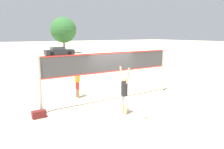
{
  "coord_description": "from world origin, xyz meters",
  "views": [
    {
      "loc": [
        -6.07,
        -9.3,
        3.45
      ],
      "look_at": [
        0.0,
        0.0,
        1.39
      ],
      "focal_mm": 35.0,
      "sensor_mm": 36.0,
      "label": 1
    }
  ],
  "objects_px": {
    "gear_bag": "(39,114)",
    "tree_left_cluster": "(63,30)",
    "volleyball": "(145,115)",
    "volleyball_net": "(112,68)",
    "player_spiker": "(124,90)",
    "player_blocker": "(77,77)",
    "parked_car_near": "(59,51)"
  },
  "relations": [
    {
      "from": "gear_bag",
      "to": "parked_car_near",
      "type": "distance_m",
      "value": 28.36
    },
    {
      "from": "gear_bag",
      "to": "tree_left_cluster",
      "type": "xyz_separation_m",
      "value": [
        12.56,
        29.79,
        4.06
      ]
    },
    {
      "from": "volleyball_net",
      "to": "parked_car_near",
      "type": "relative_size",
      "value": 1.57
    },
    {
      "from": "parked_car_near",
      "to": "gear_bag",
      "type": "bearing_deg",
      "value": -109.71
    },
    {
      "from": "player_spiker",
      "to": "volleyball_net",
      "type": "bearing_deg",
      "value": -18.62
    },
    {
      "from": "player_blocker",
      "to": "gear_bag",
      "type": "bearing_deg",
      "value": -55.0
    },
    {
      "from": "volleyball",
      "to": "player_blocker",
      "type": "bearing_deg",
      "value": 104.64
    },
    {
      "from": "gear_bag",
      "to": "tree_left_cluster",
      "type": "distance_m",
      "value": 32.58
    },
    {
      "from": "player_spiker",
      "to": "gear_bag",
      "type": "bearing_deg",
      "value": 63.24
    },
    {
      "from": "parked_car_near",
      "to": "player_spiker",
      "type": "bearing_deg",
      "value": -102.58
    },
    {
      "from": "volleyball_net",
      "to": "player_spiker",
      "type": "distance_m",
      "value": 2.21
    },
    {
      "from": "gear_bag",
      "to": "parked_car_near",
      "type": "relative_size",
      "value": 0.12
    },
    {
      "from": "gear_bag",
      "to": "volleyball",
      "type": "bearing_deg",
      "value": -33.49
    },
    {
      "from": "gear_bag",
      "to": "tree_left_cluster",
      "type": "bearing_deg",
      "value": 67.14
    },
    {
      "from": "tree_left_cluster",
      "to": "gear_bag",
      "type": "bearing_deg",
      "value": -112.86
    },
    {
      "from": "player_blocker",
      "to": "parked_car_near",
      "type": "distance_m",
      "value": 25.8
    },
    {
      "from": "volleyball_net",
      "to": "player_spiker",
      "type": "relative_size",
      "value": 3.59
    },
    {
      "from": "volleyball",
      "to": "player_spiker",
      "type": "bearing_deg",
      "value": 119.81
    },
    {
      "from": "player_spiker",
      "to": "tree_left_cluster",
      "type": "relative_size",
      "value": 0.32
    },
    {
      "from": "player_spiker",
      "to": "parked_car_near",
      "type": "relative_size",
      "value": 0.44
    },
    {
      "from": "volleyball",
      "to": "gear_bag",
      "type": "relative_size",
      "value": 0.4
    },
    {
      "from": "volleyball_net",
      "to": "tree_left_cluster",
      "type": "bearing_deg",
      "value": 73.59
    },
    {
      "from": "volleyball_net",
      "to": "player_blocker",
      "type": "distance_m",
      "value": 2.03
    },
    {
      "from": "player_blocker",
      "to": "gear_bag",
      "type": "relative_size",
      "value": 3.97
    },
    {
      "from": "tree_left_cluster",
      "to": "player_blocker",
      "type": "bearing_deg",
      "value": -109.63
    },
    {
      "from": "player_blocker",
      "to": "volleyball",
      "type": "relative_size",
      "value": 9.96
    },
    {
      "from": "volleyball",
      "to": "volleyball_net",
      "type": "bearing_deg",
      "value": 85.81
    },
    {
      "from": "player_spiker",
      "to": "player_blocker",
      "type": "bearing_deg",
      "value": 10.6
    },
    {
      "from": "volleyball",
      "to": "tree_left_cluster",
      "type": "distance_m",
      "value": 33.68
    },
    {
      "from": "volleyball_net",
      "to": "player_spiker",
      "type": "height_order",
      "value": "volleyball_net"
    },
    {
      "from": "player_spiker",
      "to": "player_blocker",
      "type": "height_order",
      "value": "player_blocker"
    },
    {
      "from": "player_blocker",
      "to": "volleyball",
      "type": "distance_m",
      "value": 4.52
    }
  ]
}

